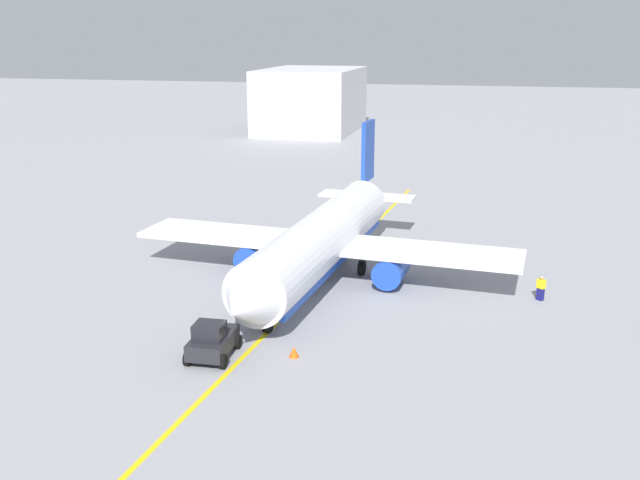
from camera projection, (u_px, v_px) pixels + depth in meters
name	position (u px, v px, depth m)	size (l,w,h in m)	color
ground_plane	(320.00, 280.00, 52.66)	(400.00, 400.00, 0.00)	#939399
airplane	(322.00, 241.00, 52.29)	(31.63, 28.73, 9.97)	white
pushback_tug	(212.00, 341.00, 39.82)	(3.66, 2.41, 2.20)	#232328
refueling_worker	(541.00, 288.00, 48.44)	(0.61, 0.63, 1.71)	navy
safety_cone_nose	(294.00, 352.00, 40.07)	(0.57, 0.57, 0.63)	#F2590F
distant_hangar	(311.00, 100.00, 129.47)	(23.99, 16.30, 10.98)	silver
taxi_line_marking	(320.00, 279.00, 52.66)	(65.27, 0.30, 0.01)	yellow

